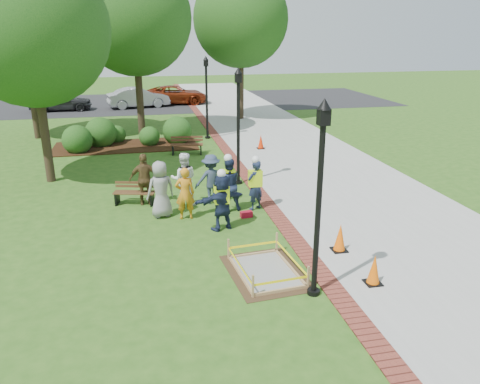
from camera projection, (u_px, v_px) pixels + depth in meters
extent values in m
plane|color=#285116|center=(231.00, 242.00, 12.79)|extent=(100.00, 100.00, 0.00)
cube|color=#9E9E99|center=(292.00, 148.00, 23.02)|extent=(6.00, 60.00, 0.02)
cube|color=maroon|center=(227.00, 151.00, 22.37)|extent=(0.50, 60.00, 0.03)
cube|color=#381E0F|center=(126.00, 146.00, 23.28)|extent=(7.00, 3.00, 0.05)
cube|color=black|center=(167.00, 102.00, 37.74)|extent=(36.00, 12.00, 0.01)
cube|color=#47331E|center=(266.00, 272.00, 11.16)|extent=(1.90, 2.45, 0.01)
cube|color=gray|center=(266.00, 272.00, 11.15)|extent=(1.36, 1.90, 0.04)
cube|color=tan|center=(266.00, 271.00, 11.15)|extent=(1.49, 2.03, 0.08)
cube|color=tan|center=(266.00, 262.00, 11.07)|extent=(1.52, 2.07, 0.55)
cube|color=yellow|center=(266.00, 261.00, 11.06)|extent=(1.47, 2.01, 0.06)
cube|color=#562F1D|center=(134.00, 192.00, 15.42)|extent=(1.41, 0.73, 0.04)
cube|color=#562F1D|center=(135.00, 184.00, 15.55)|extent=(1.32, 0.38, 0.22)
cube|color=black|center=(135.00, 199.00, 15.49)|extent=(1.30, 0.75, 0.40)
cube|color=brown|center=(187.00, 145.00, 21.69)|extent=(1.54, 0.64, 0.04)
cube|color=brown|center=(187.00, 139.00, 21.84)|extent=(1.49, 0.25, 0.24)
cube|color=black|center=(187.00, 150.00, 21.77)|extent=(1.41, 0.68, 0.44)
cube|color=black|center=(373.00, 283.00, 10.65)|extent=(0.37, 0.37, 0.05)
cone|color=#EF6007|center=(374.00, 269.00, 10.53)|extent=(0.29, 0.29, 0.68)
cube|color=black|center=(339.00, 250.00, 12.24)|extent=(0.39, 0.39, 0.05)
cone|color=#FF6108|center=(340.00, 237.00, 12.12)|extent=(0.31, 0.31, 0.71)
cube|color=black|center=(261.00, 148.00, 22.80)|extent=(0.36, 0.36, 0.05)
cone|color=red|center=(261.00, 141.00, 22.69)|extent=(0.28, 0.28, 0.65)
cube|color=maroon|center=(246.00, 214.00, 14.46)|extent=(0.39, 0.25, 0.18)
cylinder|color=black|center=(318.00, 213.00, 9.65)|extent=(0.12, 0.12, 3.80)
cube|color=black|center=(324.00, 117.00, 8.99)|extent=(0.22, 0.22, 0.32)
cone|color=black|center=(325.00, 104.00, 8.91)|extent=(0.28, 0.28, 0.22)
cylinder|color=black|center=(313.00, 292.00, 10.25)|extent=(0.28, 0.28, 0.10)
cylinder|color=black|center=(238.00, 134.00, 17.04)|extent=(0.12, 0.12, 3.80)
cube|color=black|center=(238.00, 78.00, 16.38)|extent=(0.22, 0.22, 0.32)
cone|color=black|center=(238.00, 70.00, 16.30)|extent=(0.28, 0.28, 0.22)
cylinder|color=black|center=(238.00, 182.00, 17.64)|extent=(0.28, 0.28, 0.10)
cylinder|color=black|center=(207.00, 103.00, 24.43)|extent=(0.12, 0.12, 3.80)
cube|color=black|center=(206.00, 63.00, 23.77)|extent=(0.22, 0.22, 0.32)
cone|color=black|center=(206.00, 58.00, 23.69)|extent=(0.28, 0.28, 0.22)
cylinder|color=black|center=(208.00, 137.00, 25.03)|extent=(0.28, 0.28, 0.10)
cylinder|color=#3D2D1E|center=(43.00, 122.00, 17.21)|extent=(0.33, 0.33, 4.57)
sphere|color=#144212|center=(30.00, 28.00, 16.15)|extent=(5.44, 5.44, 5.44)
cylinder|color=#3D2D1E|center=(139.00, 89.00, 25.11)|extent=(0.38, 0.38, 5.03)
sphere|color=#144212|center=(134.00, 17.00, 23.93)|extent=(5.92, 5.92, 5.92)
cylinder|color=#3D2D1E|center=(241.00, 79.00, 29.83)|extent=(0.41, 0.41, 5.04)
sphere|color=#144212|center=(241.00, 19.00, 28.66)|extent=(5.86, 5.86, 5.86)
cylinder|color=#3D2D1E|center=(32.00, 92.00, 24.32)|extent=(0.33, 0.33, 4.86)
sphere|color=#144212|center=(21.00, 21.00, 23.18)|extent=(5.84, 5.84, 5.84)
sphere|color=#144212|center=(79.00, 152.00, 22.18)|extent=(1.40, 1.40, 1.40)
sphere|color=#144212|center=(102.00, 146.00, 23.44)|extent=(1.54, 1.54, 1.54)
sphere|color=#144212|center=(150.00, 145.00, 23.55)|extent=(1.03, 1.03, 1.03)
sphere|color=#144212|center=(178.00, 143.00, 24.05)|extent=(1.47, 1.47, 1.47)
sphere|color=#144212|center=(117.00, 142.00, 24.23)|extent=(0.93, 0.93, 0.93)
imported|color=gray|center=(161.00, 189.00, 14.26)|extent=(0.65, 0.52, 1.77)
imported|color=orange|center=(185.00, 194.00, 14.12)|extent=(0.53, 0.35, 1.62)
imported|color=white|center=(184.00, 179.00, 15.25)|extent=(0.60, 0.43, 1.76)
imported|color=brown|center=(145.00, 179.00, 15.28)|extent=(0.57, 0.38, 1.72)
imported|color=#303C54|center=(211.00, 179.00, 15.43)|extent=(0.56, 0.38, 1.66)
imported|color=#1A2A43|center=(222.00, 202.00, 13.35)|extent=(0.61, 0.50, 1.66)
cube|color=#B9E813|center=(222.00, 194.00, 13.27)|extent=(0.42, 0.26, 0.52)
sphere|color=white|center=(221.00, 173.00, 13.07)|extent=(0.25, 0.25, 0.25)
imported|color=#1D324B|center=(255.00, 185.00, 14.88)|extent=(0.62, 0.55, 1.62)
cube|color=#B9E813|center=(255.00, 178.00, 14.80)|extent=(0.42, 0.26, 0.52)
sphere|color=white|center=(256.00, 160.00, 14.60)|extent=(0.25, 0.25, 0.25)
imported|color=#152138|center=(228.00, 185.00, 14.76)|extent=(0.58, 0.41, 1.71)
cube|color=#B9E813|center=(228.00, 178.00, 14.68)|extent=(0.42, 0.26, 0.52)
sphere|color=white|center=(228.00, 158.00, 14.47)|extent=(0.25, 0.25, 0.25)
imported|color=#29292B|center=(62.00, 111.00, 33.65)|extent=(2.15, 4.83, 1.56)
imported|color=#97979C|center=(139.00, 108.00, 35.03)|extent=(3.11, 5.26, 1.61)
imported|color=maroon|center=(176.00, 104.00, 36.76)|extent=(2.46, 4.89, 1.54)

